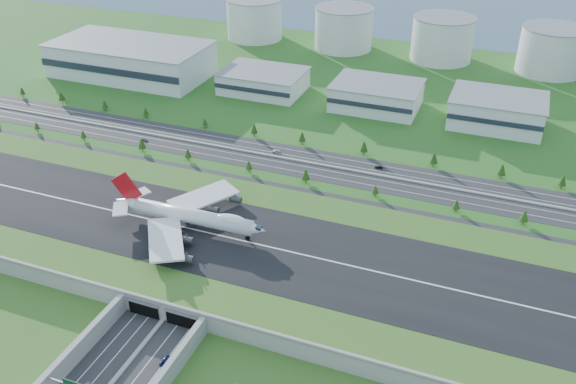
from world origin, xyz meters
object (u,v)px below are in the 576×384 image
(fuel_tank_a, at_px, (255,19))
(car_2, at_px, (166,361))
(car_5, at_px, (379,167))
(car_7, at_px, (275,151))
(car_4, at_px, (145,140))
(boeing_747, at_px, (188,215))

(fuel_tank_a, bearing_deg, car_2, -70.72)
(car_5, bearing_deg, car_2, -21.77)
(car_5, height_order, car_7, car_5)
(car_4, relative_size, car_5, 0.98)
(boeing_747, height_order, car_4, boeing_747)
(car_7, bearing_deg, fuel_tank_a, -175.65)
(boeing_747, distance_m, car_5, 121.92)
(fuel_tank_a, bearing_deg, car_7, -63.13)
(car_5, xyz_separation_m, car_7, (-62.74, -2.55, -0.07))
(fuel_tank_a, bearing_deg, car_5, -50.77)
(car_4, bearing_deg, fuel_tank_a, 19.62)
(fuel_tank_a, distance_m, car_7, 235.12)
(boeing_747, xyz_separation_m, car_7, (2.06, 99.79, -13.91))
(boeing_747, distance_m, car_2, 76.82)
(car_4, distance_m, car_5, 145.42)
(boeing_747, relative_size, car_7, 15.98)
(fuel_tank_a, relative_size, car_5, 10.62)
(fuel_tank_a, bearing_deg, boeing_747, -71.41)
(fuel_tank_a, xyz_separation_m, car_2, (132.54, -378.95, -16.58))
(car_2, height_order, car_7, car_2)
(car_2, relative_size, car_7, 1.19)
(car_4, height_order, car_7, car_4)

